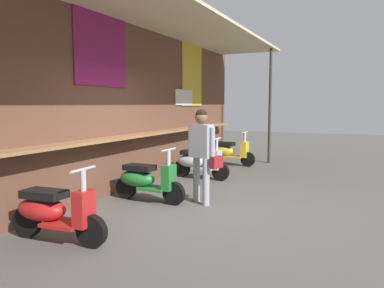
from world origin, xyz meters
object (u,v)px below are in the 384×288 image
(scooter_silver, at_px, (198,162))
(shopper_with_handbag, at_px, (202,147))
(scooter_yellow, at_px, (228,151))
(scooter_green, at_px, (145,180))
(scooter_red, at_px, (52,211))

(scooter_silver, height_order, shopper_with_handbag, shopper_with_handbag)
(scooter_yellow, distance_m, shopper_with_handbag, 4.32)
(scooter_green, distance_m, scooter_silver, 2.30)
(shopper_with_handbag, bearing_deg, scooter_green, 121.10)
(scooter_green, xyz_separation_m, scooter_silver, (2.30, -0.00, 0.00))
(scooter_silver, xyz_separation_m, scooter_yellow, (2.16, 0.00, 0.00))
(scooter_silver, distance_m, scooter_yellow, 2.16)
(scooter_red, bearing_deg, shopper_with_handbag, 64.74)
(scooter_green, relative_size, scooter_silver, 1.00)
(scooter_green, height_order, scooter_silver, same)
(scooter_green, xyz_separation_m, shopper_with_handbag, (0.29, -0.98, 0.61))
(scooter_silver, bearing_deg, scooter_red, -87.27)
(shopper_with_handbag, bearing_deg, scooter_yellow, 27.80)
(scooter_silver, bearing_deg, scooter_yellow, 92.73)
(scooter_red, xyz_separation_m, shopper_with_handbag, (2.49, -0.98, 0.61))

